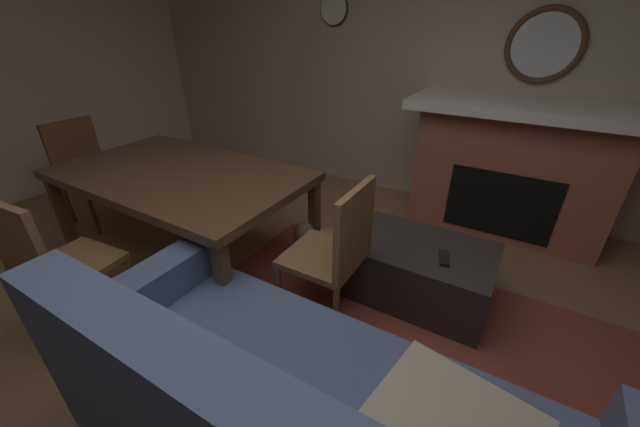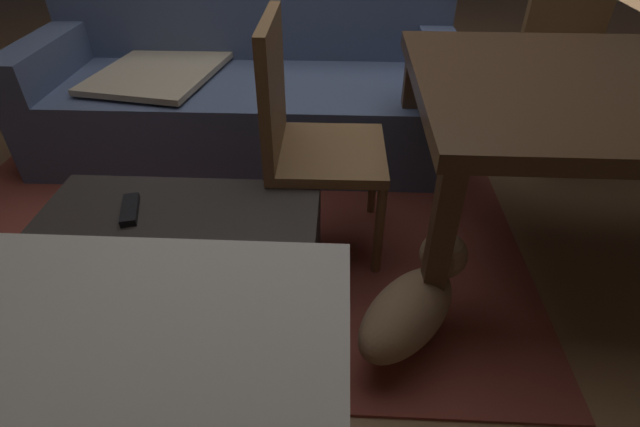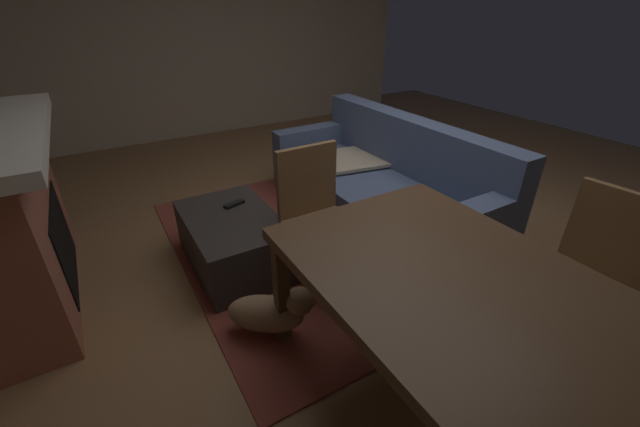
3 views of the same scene
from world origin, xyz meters
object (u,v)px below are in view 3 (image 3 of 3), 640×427
object	(u,v)px
couch	(381,188)
dining_chair_north	(595,267)
small_dog	(271,312)
dining_table	(483,310)
dining_chair_west	(315,209)
tv_remote	(234,204)
ottoman_coffee_table	(234,241)

from	to	relation	value
couch	dining_chair_north	distance (m)	1.70
dining_chair_north	small_dog	world-z (taller)	dining_chair_north
dining_table	small_dog	xyz separation A→B (m)	(-0.92, -0.53, -0.50)
couch	dining_chair_west	xyz separation A→B (m)	(0.38, -0.88, 0.21)
dining_chair_north	small_dog	distance (m)	1.75
tv_remote	small_dog	bearing A→B (deg)	-24.52
ottoman_coffee_table	dining_table	bearing A→B (deg)	15.28
ottoman_coffee_table	tv_remote	size ratio (longest dim) A/B	5.75
dining_chair_north	small_dog	xyz separation A→B (m)	(-0.92, -1.46, -0.35)
tv_remote	dining_chair_north	bearing A→B (deg)	19.47
dining_chair_north	dining_table	bearing A→B (deg)	-89.45
couch	small_dog	distance (m)	1.60
couch	small_dog	world-z (taller)	couch
couch	tv_remote	bearing A→B (deg)	-97.54
ottoman_coffee_table	small_dog	distance (m)	0.78
dining_chair_north	dining_chair_west	bearing A→B (deg)	-144.51
couch	dining_chair_north	world-z (taller)	dining_chair_north
dining_chair_north	ottoman_coffee_table	bearing A→B (deg)	-140.52
tv_remote	dining_chair_west	bearing A→B (deg)	19.17
couch	dining_chair_west	distance (m)	0.98
small_dog	couch	bearing A→B (deg)	118.81
tv_remote	dining_chair_west	size ratio (longest dim) A/B	0.17
small_dog	tv_remote	bearing A→B (deg)	171.38
ottoman_coffee_table	dining_chair_north	distance (m)	2.22
ottoman_coffee_table	dining_chair_west	size ratio (longest dim) A/B	0.99
couch	small_dog	xyz separation A→B (m)	(0.77, -1.40, -0.14)
dining_table	small_dog	distance (m)	1.17
ottoman_coffee_table	dining_table	xyz separation A→B (m)	(1.71, 0.47, 0.47)
couch	tv_remote	xyz separation A→B (m)	(-0.17, -1.26, 0.11)
dining_table	dining_chair_west	world-z (taller)	dining_chair_west
couch	dining_chair_north	size ratio (longest dim) A/B	2.37
dining_chair_west	couch	bearing A→B (deg)	113.31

